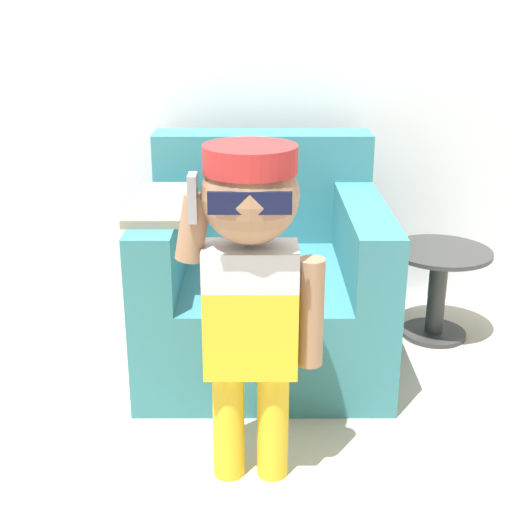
% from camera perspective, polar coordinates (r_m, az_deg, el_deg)
% --- Properties ---
extents(ground_plane, '(10.00, 10.00, 0.00)m').
position_cam_1_polar(ground_plane, '(2.96, -4.03, -8.62)').
color(ground_plane, '#BCB29E').
extents(wall_back, '(10.00, 0.05, 2.60)m').
position_cam_1_polar(wall_back, '(3.35, -3.74, 17.97)').
color(wall_back, silver).
rests_on(wall_back, ground_plane).
extents(armchair, '(0.97, 1.00, 0.86)m').
position_cam_1_polar(armchair, '(2.95, 0.36, -1.82)').
color(armchair, teal).
rests_on(armchair, ground_plane).
extents(person_child, '(0.43, 0.32, 1.04)m').
position_cam_1_polar(person_child, '(2.01, -0.53, -0.87)').
color(person_child, gold).
rests_on(person_child, ground_plane).
extents(side_table, '(0.43, 0.43, 0.40)m').
position_cam_1_polar(side_table, '(3.19, 14.19, -2.15)').
color(side_table, '#333333').
rests_on(side_table, ground_plane).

